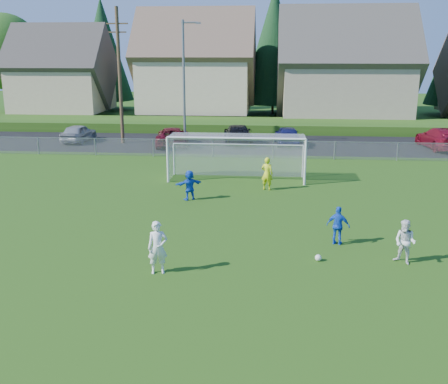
{
  "coord_description": "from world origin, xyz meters",
  "views": [
    {
      "loc": [
        1.78,
        -12.12,
        6.83
      ],
      "look_at": [
        0.0,
        8.0,
        1.4
      ],
      "focal_mm": 42.0,
      "sensor_mm": 36.0,
      "label": 1
    }
  ],
  "objects": [
    {
      "name": "soccer_goal",
      "position": [
        0.0,
        16.05,
        1.63
      ],
      "size": [
        7.42,
        1.9,
        2.5
      ],
      "color": "white",
      "rests_on": "ground"
    },
    {
      "name": "streetlight",
      "position": [
        -4.45,
        26.0,
        4.84
      ],
      "size": [
        1.38,
        0.18,
        9.0
      ],
      "color": "slate",
      "rests_on": "ground"
    },
    {
      "name": "car_c",
      "position": [
        -5.49,
        26.28,
        0.69
      ],
      "size": [
        2.94,
        5.21,
        1.37
      ],
      "primitive_type": "imported",
      "rotation": [
        0.0,
        0.0,
        3.28
      ],
      "color": "#560915",
      "rests_on": "ground"
    },
    {
      "name": "chainlink_fence",
      "position": [
        0.0,
        22.0,
        0.63
      ],
      "size": [
        52.06,
        0.06,
        1.2
      ],
      "color": "gray",
      "rests_on": "ground"
    },
    {
      "name": "player_blue_b",
      "position": [
        -1.96,
        11.65,
        0.72
      ],
      "size": [
        1.35,
        1.05,
        1.43
      ],
      "primitive_type": "imported",
      "rotation": [
        0.0,
        0.0,
        3.68
      ],
      "color": "blue",
      "rests_on": "ground"
    },
    {
      "name": "player_white_b",
      "position": [
        6.31,
        4.6,
        0.75
      ],
      "size": [
        0.92,
        0.9,
        1.5
      ],
      "primitive_type": "imported",
      "rotation": [
        0.0,
        0.0,
        -0.69
      ],
      "color": "white",
      "rests_on": "ground"
    },
    {
      "name": "player_white_a",
      "position": [
        -1.67,
        3.11,
        0.86
      ],
      "size": [
        0.7,
        0.55,
        1.71
      ],
      "primitive_type": "imported",
      "rotation": [
        0.0,
        0.0,
        0.24
      ],
      "color": "white",
      "rests_on": "ground"
    },
    {
      "name": "grass_embankment",
      "position": [
        0.0,
        35.0,
        0.4
      ],
      "size": [
        70.0,
        6.0,
        0.8
      ],
      "primitive_type": "cube",
      "color": "#1E420F",
      "rests_on": "ground"
    },
    {
      "name": "ground",
      "position": [
        0.0,
        0.0,
        0.0
      ],
      "size": [
        160.0,
        160.0,
        0.0
      ],
      "primitive_type": "plane",
      "color": "#193D0C",
      "rests_on": "ground"
    },
    {
      "name": "goalkeeper",
      "position": [
        1.68,
        13.84,
        0.84
      ],
      "size": [
        0.71,
        0.58,
        1.68
      ],
      "primitive_type": "imported",
      "rotation": [
        0.0,
        0.0,
        2.81
      ],
      "color": "yellow",
      "rests_on": "ground"
    },
    {
      "name": "asphalt_lot",
      "position": [
        0.0,
        27.5,
        0.01
      ],
      "size": [
        60.0,
        60.0,
        0.0
      ],
      "primitive_type": "plane",
      "color": "black",
      "rests_on": "ground"
    },
    {
      "name": "utility_pole",
      "position": [
        -9.5,
        27.0,
        5.15
      ],
      "size": [
        1.6,
        0.26,
        10.0
      ],
      "color": "#473321",
      "rests_on": "ground"
    },
    {
      "name": "tree_row",
      "position": [
        1.04,
        48.74,
        6.91
      ],
      "size": [
        65.98,
        12.36,
        13.8
      ],
      "color": "#382616",
      "rests_on": "ground"
    },
    {
      "name": "player_blue_a",
      "position": [
        4.33,
        6.22,
        0.71
      ],
      "size": [
        0.9,
        0.59,
        1.43
      ],
      "primitive_type": "imported",
      "rotation": [
        0.0,
        0.0,
        2.82
      ],
      "color": "blue",
      "rests_on": "ground"
    },
    {
      "name": "car_g",
      "position": [
        14.08,
        26.6,
        0.77
      ],
      "size": [
        2.65,
        5.52,
        1.55
      ],
      "primitive_type": "imported",
      "rotation": [
        0.0,
        0.0,
        3.23
      ],
      "color": "maroon",
      "rests_on": "ground"
    },
    {
      "name": "soccer_ball",
      "position": [
        3.5,
        4.55,
        0.11
      ],
      "size": [
        0.22,
        0.22,
        0.22
      ],
      "primitive_type": "sphere",
      "color": "white",
      "rests_on": "ground"
    },
    {
      "name": "car_d",
      "position": [
        -0.68,
        27.74,
        0.72
      ],
      "size": [
        2.57,
        5.16,
        1.44
      ],
      "primitive_type": "imported",
      "rotation": [
        0.0,
        0.0,
        3.26
      ],
      "color": "black",
      "rests_on": "ground"
    },
    {
      "name": "houses_row",
      "position": [
        1.97,
        42.46,
        7.33
      ],
      "size": [
        53.9,
        11.45,
        13.27
      ],
      "color": "tan",
      "rests_on": "ground"
    },
    {
      "name": "car_e",
      "position": [
        3.06,
        27.32,
        0.72
      ],
      "size": [
        2.04,
        4.35,
        1.44
      ],
      "primitive_type": "imported",
      "rotation": [
        0.0,
        0.0,
        3.22
      ],
      "color": "#171A51",
      "rests_on": "ground"
    },
    {
      "name": "car_a",
      "position": [
        -13.13,
        27.35,
        0.68
      ],
      "size": [
        1.9,
        4.13,
        1.37
      ],
      "primitive_type": "imported",
      "rotation": [
        0.0,
        0.0,
        3.07
      ],
      "color": "#989A9F",
      "rests_on": "ground"
    }
  ]
}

